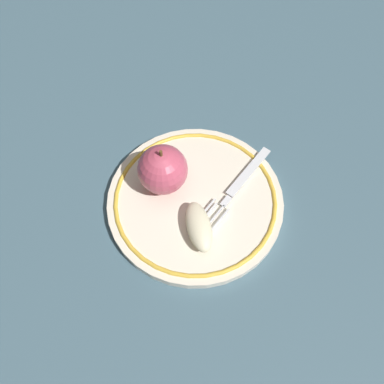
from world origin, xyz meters
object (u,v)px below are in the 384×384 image
object	(u,v)px
apple_red_whole	(163,170)
apple_slice_front	(199,227)
plate	(192,202)
fork	(235,188)

from	to	relation	value
apple_red_whole	apple_slice_front	bearing A→B (deg)	-74.61
apple_red_whole	plate	bearing A→B (deg)	-52.13
apple_slice_front	apple_red_whole	bearing A→B (deg)	20.18
plate	apple_slice_front	distance (m)	0.05
apple_red_whole	fork	world-z (taller)	apple_red_whole
fork	apple_slice_front	bearing A→B (deg)	-1.10
apple_red_whole	fork	xyz separation A→B (m)	(0.09, -0.04, -0.03)
apple_red_whole	apple_slice_front	world-z (taller)	apple_red_whole
apple_red_whole	apple_slice_front	distance (m)	0.09
plate	apple_red_whole	bearing A→B (deg)	127.87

